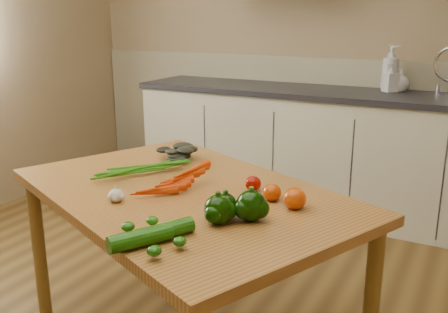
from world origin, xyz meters
TOP-DOWN VIEW (x-y plane):
  - room at (0.00, 0.17)m, footprint 4.04×5.04m
  - counter_run at (0.21, 2.19)m, footprint 2.84×0.64m
  - table at (0.20, 0.28)m, footprint 1.63×1.37m
  - soap_bottle_a at (0.59, 2.35)m, footprint 0.14×0.14m
  - soap_bottle_b at (0.61, 2.30)m, footprint 0.12×0.12m
  - soap_bottle_c at (0.67, 2.35)m, footprint 0.17×0.17m
  - carrot_bunch at (0.12, 0.30)m, footprint 0.32×0.29m
  - leafy_greens at (-0.06, 0.62)m, footprint 0.20×0.18m
  - garlic_bulb at (0.06, 0.05)m, footprint 0.06×0.06m
  - pepper_a at (0.48, 0.12)m, footprint 0.08×0.08m
  - pepper_b at (0.57, 0.13)m, footprint 0.10×0.10m
  - pepper_c at (0.48, 0.05)m, footprint 0.10×0.10m
  - tomato_a at (0.45, 0.40)m, footprint 0.06×0.06m
  - tomato_b at (0.56, 0.33)m, footprint 0.07×0.07m
  - tomato_c at (0.66, 0.30)m, footprint 0.08×0.08m
  - zucchini_a at (0.39, -0.12)m, footprint 0.13×0.19m
  - zucchini_b at (0.36, -0.20)m, footprint 0.14×0.20m

SIDE VIEW (x-z plane):
  - counter_run at x=0.21m, z-range -0.11..1.03m
  - table at x=0.20m, z-range 0.29..1.03m
  - garlic_bulb at x=0.06m, z-range 0.74..0.79m
  - zucchini_a at x=0.39m, z-range 0.74..0.80m
  - zucchini_b at x=0.36m, z-range 0.74..0.80m
  - tomato_a at x=0.45m, z-range 0.74..0.80m
  - tomato_b at x=0.56m, z-range 0.74..0.81m
  - carrot_bunch at x=0.12m, z-range 0.74..0.81m
  - tomato_c at x=0.66m, z-range 0.74..0.82m
  - pepper_a at x=0.48m, z-range 0.74..0.83m
  - pepper_c at x=0.48m, z-range 0.74..0.84m
  - leafy_greens at x=-0.06m, z-range 0.74..0.84m
  - pepper_b at x=0.57m, z-range 0.74..0.85m
  - soap_bottle_c at x=0.67m, z-range 0.90..1.05m
  - soap_bottle_b at x=0.61m, z-range 0.90..1.09m
  - soap_bottle_a at x=0.59m, z-range 0.90..1.21m
  - room at x=0.00m, z-range -0.07..2.57m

